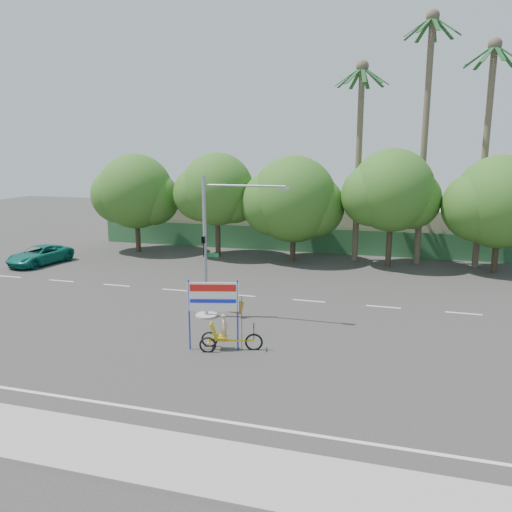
# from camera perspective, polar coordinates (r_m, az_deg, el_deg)

# --- Properties ---
(ground) EXTENTS (120.00, 120.00, 0.00)m
(ground) POSITION_cam_1_polar(r_m,az_deg,el_deg) (21.01, -3.27, -10.85)
(ground) COLOR #33302D
(ground) RESTS_ON ground
(sidewalk_near) EXTENTS (50.00, 2.40, 0.12)m
(sidewalk_near) POSITION_cam_1_polar(r_m,az_deg,el_deg) (14.91, -13.42, -21.14)
(sidewalk_near) COLOR gray
(sidewalk_near) RESTS_ON ground
(fence) EXTENTS (38.00, 0.08, 2.00)m
(fence) POSITION_cam_1_polar(r_m,az_deg,el_deg) (40.93, 6.59, 1.77)
(fence) COLOR #336B3D
(fence) RESTS_ON ground
(building_left) EXTENTS (12.00, 8.00, 4.00)m
(building_left) POSITION_cam_1_polar(r_m,az_deg,el_deg) (47.63, -4.46, 4.44)
(building_left) COLOR #BFB298
(building_left) RESTS_ON ground
(building_right) EXTENTS (14.00, 8.00, 3.60)m
(building_right) POSITION_cam_1_polar(r_m,az_deg,el_deg) (44.77, 17.74, 3.18)
(building_right) COLOR #BFB298
(building_right) RESTS_ON ground
(tree_far_left) EXTENTS (7.14, 6.00, 7.96)m
(tree_far_left) POSITION_cam_1_polar(r_m,az_deg,el_deg) (41.80, -13.62, 6.93)
(tree_far_left) COLOR #473828
(tree_far_left) RESTS_ON ground
(tree_left) EXTENTS (6.66, 5.60, 8.07)m
(tree_left) POSITION_cam_1_polar(r_m,az_deg,el_deg) (38.83, -4.52, 7.31)
(tree_left) COLOR #473828
(tree_left) RESTS_ON ground
(tree_center) EXTENTS (7.62, 6.40, 7.85)m
(tree_center) POSITION_cam_1_polar(r_m,az_deg,el_deg) (37.23, 4.23, 6.20)
(tree_center) COLOR #473828
(tree_center) RESTS_ON ground
(tree_right) EXTENTS (6.90, 5.80, 8.36)m
(tree_right) POSITION_cam_1_polar(r_m,az_deg,el_deg) (36.41, 15.18, 6.92)
(tree_right) COLOR #473828
(tree_right) RESTS_ON ground
(tree_far_right) EXTENTS (7.38, 6.20, 7.94)m
(tree_far_right) POSITION_cam_1_polar(r_m,az_deg,el_deg) (37.04, 26.05, 5.29)
(tree_far_right) COLOR #473828
(tree_far_right) RESTS_ON ground
(palm_tall) EXTENTS (3.73, 3.79, 17.45)m
(palm_tall) POSITION_cam_1_polar(r_m,az_deg,el_deg) (37.90, 18.86, 14.80)
(palm_tall) COLOR #70604C
(palm_tall) RESTS_ON ground
(palm_mid) EXTENTS (3.73, 3.79, 15.45)m
(palm_mid) POSITION_cam_1_polar(r_m,az_deg,el_deg) (38.22, 24.89, 12.72)
(palm_mid) COLOR #70604C
(palm_mid) RESTS_ON ground
(palm_short) EXTENTS (3.73, 3.79, 14.45)m
(palm_short) POSITION_cam_1_polar(r_m,az_deg,el_deg) (37.91, 11.73, 12.75)
(palm_short) COLOR #70604C
(palm_short) RESTS_ON ground
(traffic_signal) EXTENTS (4.72, 1.10, 7.00)m
(traffic_signal) POSITION_cam_1_polar(r_m,az_deg,el_deg) (24.44, -5.17, -0.45)
(traffic_signal) COLOR gray
(traffic_signal) RESTS_ON ground
(trike_billboard) EXTENTS (3.02, 1.14, 3.05)m
(trike_billboard) POSITION_cam_1_polar(r_m,az_deg,el_deg) (20.81, -4.06, -7.48)
(trike_billboard) COLOR black
(trike_billboard) RESTS_ON ground
(pickup_truck) EXTENTS (3.05, 5.24, 1.37)m
(pickup_truck) POSITION_cam_1_polar(r_m,az_deg,el_deg) (39.78, -23.48, 0.10)
(pickup_truck) COLOR #0F6C5B
(pickup_truck) RESTS_ON ground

